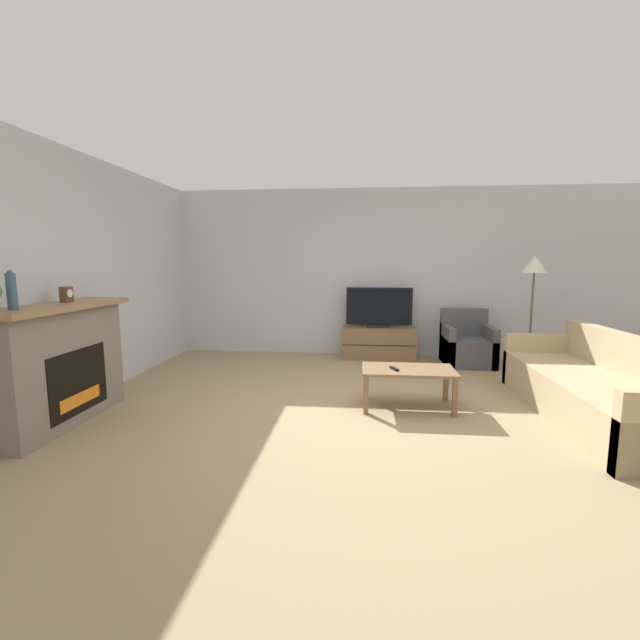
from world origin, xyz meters
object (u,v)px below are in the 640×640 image
at_px(mantel_vase_left, 12,291).
at_px(couch, 597,392).
at_px(tv, 379,309).
at_px(armchair, 467,346).
at_px(fireplace, 59,364).
at_px(coffee_table, 408,374).
at_px(tv_stand, 379,342).
at_px(floor_lamp, 534,273).
at_px(remote, 394,369).
at_px(mantel_clock, 66,294).

distance_m(mantel_vase_left, couch, 5.32).
height_order(tv, armchair, tv).
height_order(fireplace, mantel_vase_left, mantel_vase_left).
bearing_deg(coffee_table, fireplace, -166.92).
bearing_deg(tv_stand, mantel_vase_left, -130.62).
relative_size(couch, floor_lamp, 1.55).
bearing_deg(fireplace, floor_lamp, 24.24).
distance_m(coffee_table, floor_lamp, 2.56).
height_order(fireplace, armchair, fireplace).
xyz_separation_m(fireplace, tv, (3.10, 3.12, 0.21)).
relative_size(armchair, remote, 5.30).
height_order(tv, remote, tv).
bearing_deg(mantel_clock, mantel_vase_left, -90.07).
height_order(tv, coffee_table, tv).
distance_m(fireplace, tv_stand, 4.41).
distance_m(mantel_vase_left, remote, 3.48).
bearing_deg(floor_lamp, fireplace, -155.76).
xyz_separation_m(coffee_table, couch, (1.80, -0.16, -0.09)).
distance_m(tv, couch, 3.26).
distance_m(armchair, coffee_table, 2.34).
bearing_deg(mantel_vase_left, armchair, 37.04).
xyz_separation_m(mantel_clock, armchair, (4.40, 2.68, -0.95)).
bearing_deg(tv, remote, -88.43).
distance_m(mantel_clock, armchair, 5.23).
relative_size(armchair, coffee_table, 0.85).
xyz_separation_m(coffee_table, floor_lamp, (1.78, 1.53, 1.02)).
xyz_separation_m(armchair, couch, (0.70, -2.23, 0.00)).
relative_size(tv_stand, floor_lamp, 0.71).
distance_m(mantel_vase_left, mantel_clock, 0.64).
bearing_deg(floor_lamp, remote, -140.70).
xyz_separation_m(mantel_vase_left, remote, (3.15, 1.19, -0.87)).
xyz_separation_m(fireplace, mantel_clock, (0.02, 0.16, 0.64)).
distance_m(mantel_vase_left, floor_lamp, 5.79).
distance_m(fireplace, remote, 3.25).
distance_m(couch, floor_lamp, 2.01).
height_order(mantel_vase_left, mantel_clock, mantel_vase_left).
height_order(armchair, floor_lamp, floor_lamp).
distance_m(fireplace, mantel_clock, 0.66).
bearing_deg(fireplace, coffee_table, 13.08).
xyz_separation_m(mantel_vase_left, tv_stand, (3.09, 3.60, -1.05)).
bearing_deg(floor_lamp, coffee_table, -139.43).
height_order(mantel_clock, remote, mantel_clock).
bearing_deg(armchair, floor_lamp, -38.17).
xyz_separation_m(couch, floor_lamp, (-0.02, 1.68, 1.11)).
height_order(tv_stand, remote, tv_stand).
xyz_separation_m(tv, armchair, (1.31, -0.28, -0.52)).
bearing_deg(couch, coffee_table, 175.01).
distance_m(remote, floor_lamp, 2.67).
bearing_deg(tv_stand, mantel_clock, -136.18).
bearing_deg(mantel_clock, armchair, 31.38).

